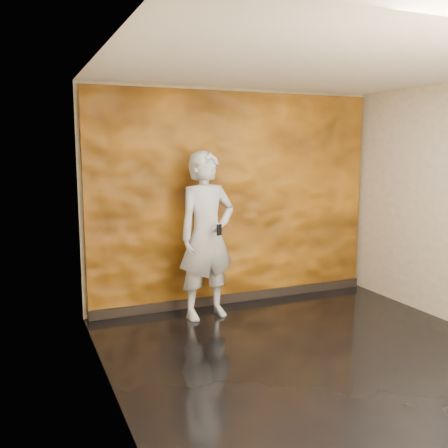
% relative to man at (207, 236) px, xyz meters
% --- Properties ---
extents(room, '(4.02, 4.02, 2.81)m').
position_rel_man_xyz_m(room, '(0.58, -1.53, 0.39)').
color(room, black).
rests_on(room, ground).
extents(feature_wall, '(3.90, 0.06, 2.75)m').
position_rel_man_xyz_m(feature_wall, '(0.58, 0.43, 0.37)').
color(feature_wall, '#C67717').
rests_on(feature_wall, ground).
extents(baseboard, '(3.90, 0.04, 0.12)m').
position_rel_man_xyz_m(baseboard, '(0.58, 0.39, -0.95)').
color(baseboard, black).
rests_on(baseboard, ground).
extents(man, '(0.79, 0.58, 2.01)m').
position_rel_man_xyz_m(man, '(0.00, 0.00, 0.00)').
color(man, '#9BA2AB').
rests_on(man, ground).
extents(phone, '(0.07, 0.04, 0.13)m').
position_rel_man_xyz_m(phone, '(0.05, -0.28, 0.11)').
color(phone, black).
rests_on(phone, man).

